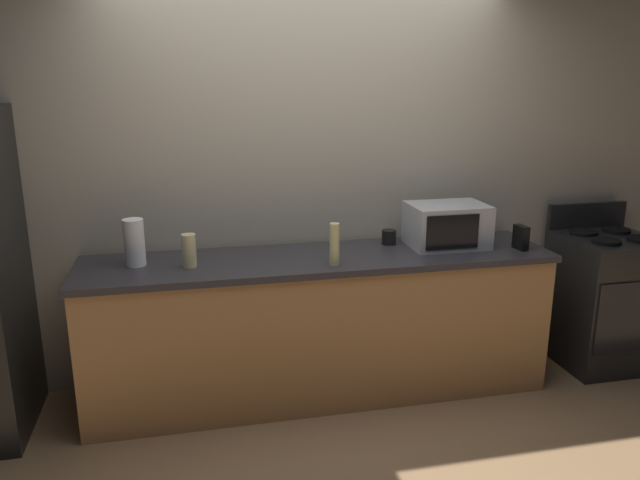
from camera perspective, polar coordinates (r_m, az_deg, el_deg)
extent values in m
plane|color=#93704C|center=(3.69, 1.41, -16.84)|extent=(8.00, 8.00, 0.00)
cube|color=#B2A893|center=(3.96, -1.30, 6.41)|extent=(6.40, 0.10, 2.70)
cube|color=#B27F4C|center=(3.83, 0.00, -8.26)|extent=(2.80, 0.60, 0.86)
cube|color=#2D2B30|center=(3.67, 0.00, -1.81)|extent=(2.84, 0.64, 0.04)
cube|color=black|center=(4.65, 24.91, -5.15)|extent=(0.60, 0.60, 0.90)
cube|color=black|center=(4.43, 27.26, -6.41)|extent=(0.55, 0.02, 0.48)
cube|color=black|center=(4.73, 23.61, 2.12)|extent=(0.60, 0.04, 0.18)
cylinder|color=black|center=(4.36, 25.15, -0.12)|extent=(0.18, 0.18, 0.02)
cylinder|color=black|center=(4.54, 23.34, 0.65)|extent=(0.18, 0.18, 0.02)
cylinder|color=black|center=(4.70, 25.92, 0.81)|extent=(0.18, 0.18, 0.02)
cube|color=#B7BABF|center=(3.94, 11.76, 1.36)|extent=(0.48, 0.34, 0.27)
cube|color=black|center=(3.77, 12.27, 0.72)|extent=(0.34, 0.01, 0.21)
cylinder|color=white|center=(3.61, -16.94, -0.22)|extent=(0.12, 0.12, 0.27)
cube|color=black|center=(4.00, 18.22, 0.23)|extent=(0.06, 0.11, 0.15)
cylinder|color=beige|center=(3.47, 1.36, -0.41)|extent=(0.06, 0.06, 0.24)
cylinder|color=beige|center=(3.52, -12.11, -0.98)|extent=(0.08, 0.08, 0.19)
cylinder|color=black|center=(3.94, 6.44, 0.27)|extent=(0.09, 0.09, 0.09)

